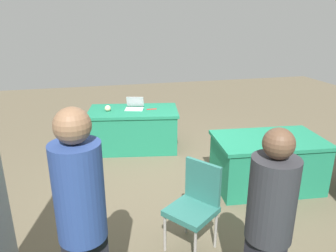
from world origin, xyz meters
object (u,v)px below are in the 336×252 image
(person_attendee_browsing, at_px, (269,223))
(scissors_red, at_px, (152,109))
(laptop_silver, at_px, (135,107))
(yarn_ball, at_px, (108,108))
(table_foreground, at_px, (134,129))
(person_attendee_standing, at_px, (82,218))
(chair_near_front, at_px, (195,202))
(table_mid_right, at_px, (267,162))

(person_attendee_browsing, relative_size, scissors_red, 9.20)
(laptop_silver, xyz_separation_m, yarn_ball, (0.48, 0.04, 0.01))
(table_foreground, distance_m, laptop_silver, 0.41)
(person_attendee_standing, height_order, yarn_ball, person_attendee_standing)
(person_attendee_browsing, xyz_separation_m, yarn_ball, (0.93, -3.82, -0.13))
(chair_near_front, xyz_separation_m, laptop_silver, (0.22, -2.89, 0.24))
(table_foreground, height_order, scissors_red, scissors_red)
(chair_near_front, distance_m, yarn_ball, 2.95)
(table_foreground, relative_size, yarn_ball, 16.26)
(table_mid_right, height_order, person_attendee_browsing, person_attendee_browsing)
(table_foreground, distance_m, scissors_red, 0.50)
(chair_near_front, distance_m, laptop_silver, 2.91)
(table_mid_right, xyz_separation_m, person_attendee_standing, (2.48, 1.73, 0.66))
(table_foreground, xyz_separation_m, scissors_red, (-0.33, 0.04, 0.37))
(table_foreground, bearing_deg, laptop_silver, -119.18)
(yarn_ball, relative_size, scissors_red, 0.59)
(table_foreground, height_order, chair_near_front, chair_near_front)
(table_mid_right, relative_size, laptop_silver, 4.07)
(chair_near_front, relative_size, person_attendee_browsing, 0.57)
(chair_near_front, bearing_deg, table_foreground, -32.12)
(yarn_ball, distance_m, scissors_red, 0.78)
(table_foreground, relative_size, chair_near_front, 1.82)
(chair_near_front, height_order, yarn_ball, chair_near_front)
(table_mid_right, bearing_deg, chair_near_front, 35.18)
(yarn_ball, xyz_separation_m, scissors_red, (-0.78, 0.07, -0.05))
(person_attendee_browsing, height_order, laptop_silver, person_attendee_browsing)
(person_attendee_browsing, bearing_deg, laptop_silver, 77.25)
(person_attendee_standing, relative_size, yarn_ball, 17.28)
(person_attendee_browsing, distance_m, scissors_red, 3.76)
(yarn_ball, bearing_deg, table_foreground, 177.14)
(chair_near_front, relative_size, person_attendee_standing, 0.52)
(laptop_silver, height_order, yarn_ball, laptop_silver)
(person_attendee_browsing, relative_size, yarn_ball, 15.68)
(person_attendee_browsing, bearing_deg, chair_near_front, 84.25)
(table_mid_right, height_order, yarn_ball, yarn_ball)
(chair_near_front, bearing_deg, person_attendee_browsing, 156.46)
(person_attendee_standing, height_order, person_attendee_browsing, person_attendee_standing)
(person_attendee_browsing, bearing_deg, table_mid_right, 39.83)
(person_attendee_browsing, bearing_deg, person_attendee_standing, 150.98)
(table_mid_right, height_order, scissors_red, scissors_red)
(person_attendee_browsing, bearing_deg, table_foreground, 77.89)
(table_mid_right, height_order, laptop_silver, laptop_silver)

